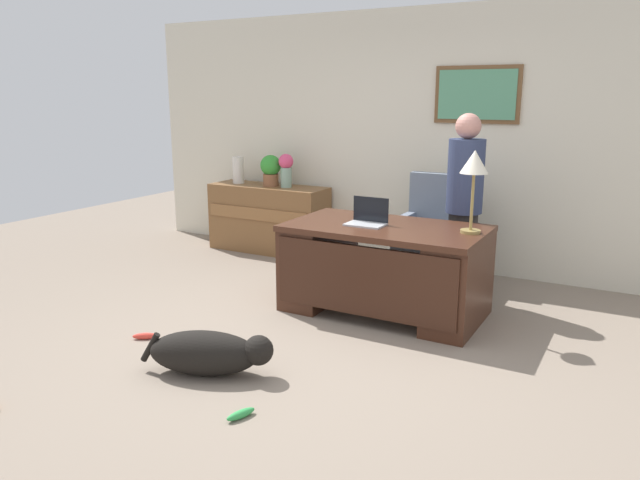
{
  "coord_description": "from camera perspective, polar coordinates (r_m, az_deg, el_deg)",
  "views": [
    {
      "loc": [
        2.18,
        -3.61,
        1.83
      ],
      "look_at": [
        0.01,
        0.3,
        0.75
      ],
      "focal_mm": 33.99,
      "sensor_mm": 36.0,
      "label": 1
    }
  ],
  "objects": [
    {
      "name": "potted_plant",
      "position": [
        7.09,
        -4.67,
        6.68
      ],
      "size": [
        0.24,
        0.24,
        0.36
      ],
      "color": "brown",
      "rests_on": "credenza"
    },
    {
      "name": "dog_toy_plush",
      "position": [
        4.88,
        -16.15,
        -8.68
      ],
      "size": [
        0.18,
        0.15,
        0.05
      ],
      "primitive_type": "ellipsoid",
      "rotation": [
        0.0,
        0.0,
        3.75
      ],
      "color": "#E53F33",
      "rests_on": "ground_plane"
    },
    {
      "name": "desk",
      "position": [
        5.16,
        6.01,
        -2.49
      ],
      "size": [
        1.64,
        0.93,
        0.76
      ],
      "color": "#422316",
      "rests_on": "ground_plane"
    },
    {
      "name": "vase_empty",
      "position": [
        7.37,
        -7.71,
        6.55
      ],
      "size": [
        0.14,
        0.14,
        0.32
      ],
      "primitive_type": "cylinder",
      "color": "silver",
      "rests_on": "credenza"
    },
    {
      "name": "dog_lying",
      "position": [
        4.16,
        -10.37,
        -10.38
      ],
      "size": [
        0.87,
        0.55,
        0.3
      ],
      "color": "black",
      "rests_on": "ground_plane"
    },
    {
      "name": "vase_with_flowers",
      "position": [
        6.98,
        -3.22,
        6.75
      ],
      "size": [
        0.17,
        0.17,
        0.38
      ],
      "color": "#85A793",
      "rests_on": "credenza"
    },
    {
      "name": "person_standing",
      "position": [
        5.54,
        13.39,
        3.17
      ],
      "size": [
        0.32,
        0.32,
        1.67
      ],
      "color": "#262323",
      "rests_on": "ground_plane"
    },
    {
      "name": "armchair",
      "position": [
        6.02,
        10.6,
        0.4
      ],
      "size": [
        0.6,
        0.59,
        1.07
      ],
      "color": "slate",
      "rests_on": "ground_plane"
    },
    {
      "name": "ground_plane",
      "position": [
        4.59,
        -1.93,
        -9.9
      ],
      "size": [
        12.0,
        12.0,
        0.0
      ],
      "primitive_type": "plane",
      "color": "gray"
    },
    {
      "name": "desk_lamp",
      "position": [
        4.86,
        14.32,
        6.64
      ],
      "size": [
        0.22,
        0.22,
        0.65
      ],
      "color": "#9E8447",
      "rests_on": "desk"
    },
    {
      "name": "credenza",
      "position": [
        7.21,
        -4.84,
        2.03
      ],
      "size": [
        1.43,
        0.5,
        0.79
      ],
      "color": "brown",
      "rests_on": "ground_plane"
    },
    {
      "name": "dog_toy_bone",
      "position": [
        3.68,
        -7.48,
        -15.94
      ],
      "size": [
        0.11,
        0.2,
        0.05
      ],
      "primitive_type": "ellipsoid",
      "rotation": [
        0.0,
        0.0,
        4.37
      ],
      "color": "green",
      "rests_on": "ground_plane"
    },
    {
      "name": "back_wall",
      "position": [
        6.59,
        9.85,
        9.24
      ],
      "size": [
        7.0,
        0.16,
        2.7
      ],
      "color": "beige",
      "rests_on": "ground_plane"
    },
    {
      "name": "laptop",
      "position": [
        5.11,
        4.52,
        2.09
      ],
      "size": [
        0.32,
        0.22,
        0.22
      ],
      "color": "#B2B5BA",
      "rests_on": "desk"
    }
  ]
}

